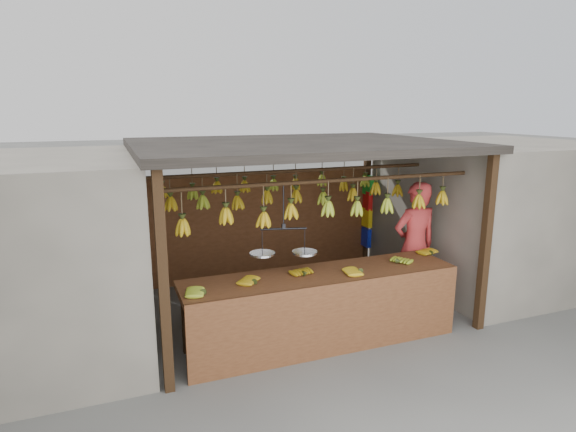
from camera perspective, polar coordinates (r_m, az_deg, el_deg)
name	(u,v)px	position (r m, az deg, el deg)	size (l,w,h in m)	color
ground	(295,307)	(7.15, 0.88, -10.72)	(80.00, 80.00, 0.00)	#5B5B57
stall	(287,170)	(6.92, -0.08, 5.48)	(4.30, 3.30, 2.40)	black
neighbor_left	(5,259)	(6.42, -30.56, -4.41)	(3.00, 3.00, 2.30)	slate
neighbor_right	(495,211)	(8.75, 23.36, 0.51)	(3.00, 3.00, 2.30)	slate
counter	(326,292)	(5.80, 4.49, -9.00)	(3.51, 0.77, 0.96)	brown
hanging_bananas	(296,196)	(6.67, 0.92, 2.33)	(3.57, 2.23, 0.39)	#B18A12
balance_scale	(284,250)	(5.67, -0.53, -4.03)	(0.78, 0.42, 0.84)	black
vendor	(415,246)	(7.07, 14.77, -3.46)	(0.67, 0.44, 1.85)	#BF3333
bag_bundles	(367,210)	(8.82, 9.35, 0.70)	(0.08, 0.26, 1.31)	#199926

